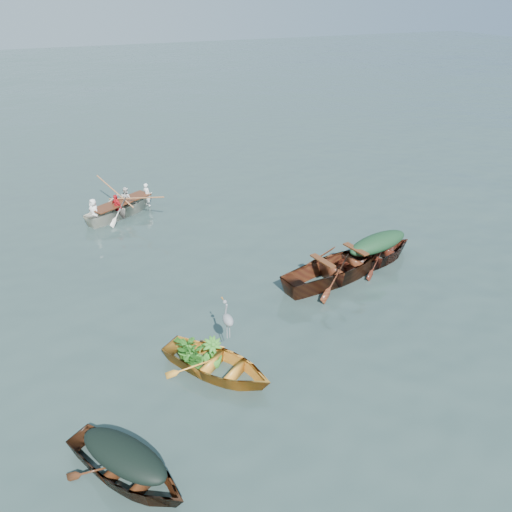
{
  "coord_description": "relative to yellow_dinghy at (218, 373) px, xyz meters",
  "views": [
    {
      "loc": [
        -5.65,
        -8.62,
        7.48
      ],
      "look_at": [
        -0.43,
        3.12,
        0.5
      ],
      "focal_mm": 35.0,
      "sensor_mm": 36.0,
      "label": 1
    }
  ],
  "objects": [
    {
      "name": "dark_covered_boat",
      "position": [
        -2.32,
        -1.85,
        0.0
      ],
      "size": [
        2.87,
        3.49,
        0.82
      ],
      "primitive_type": "imported",
      "rotation": [
        0.0,
        0.0,
        0.58
      ],
      "color": "#452210",
      "rests_on": "ground"
    },
    {
      "name": "yellow_dinghy",
      "position": [
        0.0,
        0.0,
        0.0
      ],
      "size": [
        3.09,
        3.5,
        0.89
      ],
      "primitive_type": "imported",
      "rotation": [
        0.0,
        0.0,
        0.63
      ],
      "color": "orange",
      "rests_on": "ground"
    },
    {
      "name": "ground",
      "position": [
        3.02,
        0.61,
        0.0
      ],
      "size": [
        140.0,
        140.0,
        0.0
      ],
      "primitive_type": "plane",
      "color": "#304340",
      "rests_on": "ground"
    },
    {
      "name": "dinghy_weeds",
      "position": [
        -0.3,
        0.46,
        0.75
      ],
      "size": [
        1.1,
        1.14,
        0.6
      ],
      "primitive_type": "imported",
      "rotation": [
        0.0,
        0.0,
        0.63
      ],
      "color": "#24711D",
      "rests_on": "yellow_dinghy"
    },
    {
      "name": "dark_tarp_cover",
      "position": [
        -2.32,
        -1.85,
        0.61
      ],
      "size": [
        1.58,
        1.92,
        0.4
      ],
      "primitive_type": "ellipsoid",
      "rotation": [
        0.0,
        0.0,
        0.58
      ],
      "color": "black",
      "rests_on": "dark_covered_boat"
    },
    {
      "name": "heron",
      "position": [
        0.42,
        0.36,
        0.91
      ],
      "size": [
        0.46,
        0.49,
        0.92
      ],
      "primitive_type": null,
      "rotation": [
        0.0,
        0.0,
        0.63
      ],
      "color": "gray",
      "rests_on": "yellow_dinghy"
    },
    {
      "name": "oars",
      "position": [
        -0.25,
        9.5,
        0.54
      ],
      "size": [
        1.79,
        2.56,
        0.06
      ],
      "primitive_type": null,
      "rotation": [
        0.0,
        0.0,
        2.08
      ],
      "color": "#A3663D",
      "rests_on": "rowed_boat"
    },
    {
      "name": "rowed_boat",
      "position": [
        -0.25,
        9.5,
        0.0
      ],
      "size": [
        4.35,
        3.19,
        1.01
      ],
      "primitive_type": "imported",
      "rotation": [
        0.0,
        0.0,
        2.08
      ],
      "color": "white",
      "rests_on": "ground"
    },
    {
      "name": "green_tarp_boat",
      "position": [
        6.12,
        2.68,
        0.0
      ],
      "size": [
        4.3,
        2.11,
        0.95
      ],
      "primitive_type": "imported",
      "rotation": [
        0.0,
        0.0,
        1.78
      ],
      "color": "#4A1911",
      "rests_on": "ground"
    },
    {
      "name": "rowers",
      "position": [
        -0.25,
        9.5,
        0.89
      ],
      "size": [
        3.17,
        2.46,
        0.76
      ],
      "primitive_type": "imported",
      "rotation": [
        0.0,
        0.0,
        2.08
      ],
      "color": "white",
      "rests_on": "rowed_boat"
    },
    {
      "name": "open_wooden_boat",
      "position": [
        4.56,
        2.35,
        0.0
      ],
      "size": [
        5.37,
        2.48,
        1.26
      ],
      "primitive_type": "imported",
      "rotation": [
        0.0,
        0.0,
        1.74
      ],
      "color": "#562B15",
      "rests_on": "ground"
    },
    {
      "name": "thwart_benches",
      "position": [
        4.56,
        2.35,
        0.65
      ],
      "size": [
        2.71,
        1.4,
        0.04
      ],
      "primitive_type": null,
      "rotation": [
        0.0,
        0.0,
        1.74
      ],
      "color": "#4F2812",
      "rests_on": "open_wooden_boat"
    },
    {
      "name": "green_tarp_cover",
      "position": [
        6.12,
        2.68,
        0.73
      ],
      "size": [
        2.37,
        1.16,
        0.52
      ],
      "primitive_type": "ellipsoid",
      "rotation": [
        0.0,
        0.0,
        1.78
      ],
      "color": "#193E26",
      "rests_on": "green_tarp_boat"
    }
  ]
}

